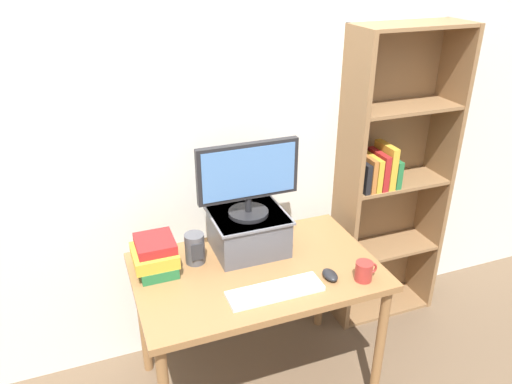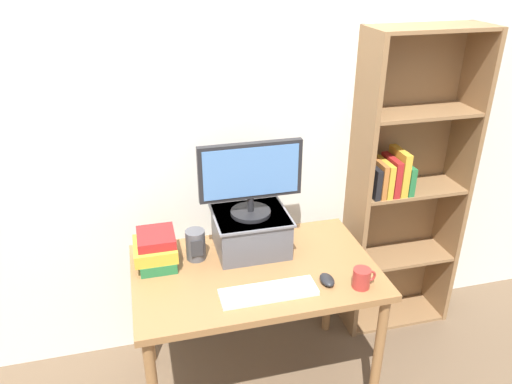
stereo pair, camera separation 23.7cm
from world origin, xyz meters
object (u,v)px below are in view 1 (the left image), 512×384
computer_mouse (330,275)px  coffee_mug (364,271)px  desk (257,283)px  book_stack (155,255)px  riser_box (249,231)px  bookshelf_unit (389,179)px  keyboard (275,291)px  desk_speaker (195,248)px  computer_monitor (248,177)px

computer_mouse → coffee_mug: (0.15, -0.07, 0.03)m
desk → book_stack: bearing=159.8°
desk → riser_box: bearing=82.8°
riser_box → book_stack: size_ratio=1.53×
book_stack → bookshelf_unit: bearing=7.7°
keyboard → desk_speaker: (-0.28, 0.38, 0.07)m
computer_monitor → book_stack: bearing=-178.8°
desk → computer_monitor: 0.54m
computer_monitor → bookshelf_unit: bearing=10.9°
bookshelf_unit → coffee_mug: size_ratio=16.14×
book_stack → keyboard: bearing=-38.9°
bookshelf_unit → computer_mouse: 0.91m
bookshelf_unit → computer_mouse: (-0.70, -0.57, -0.15)m
desk → bookshelf_unit: bearing=20.3°
keyboard → book_stack: (-0.48, 0.38, 0.07)m
desk → keyboard: 0.24m
riser_box → desk: bearing=-97.2°
desk → book_stack: size_ratio=4.78×
riser_box → computer_mouse: riser_box is taller
riser_box → desk_speaker: bearing=-176.5°
coffee_mug → book_stack: bearing=154.5°
computer_mouse → coffee_mug: bearing=-24.6°
bookshelf_unit → keyboard: size_ratio=4.12×
keyboard → computer_mouse: computer_mouse is taller
riser_box → coffee_mug: 0.62m
riser_box → desk_speaker: riser_box is taller
bookshelf_unit → coffee_mug: bearing=-131.0°
riser_box → coffee_mug: riser_box is taller
computer_monitor → computer_mouse: bearing=-53.7°
computer_mouse → desk_speaker: bearing=147.5°
desk → book_stack: book_stack is taller
keyboard → desk_speaker: 0.47m
bookshelf_unit → book_stack: 1.48m
riser_box → keyboard: 0.41m
keyboard → riser_box: bearing=88.0°
desk → keyboard: bearing=-87.4°
riser_box → coffee_mug: size_ratio=3.34×
keyboard → coffee_mug: bearing=-6.8°
computer_monitor → computer_mouse: size_ratio=4.99×
desk → coffee_mug: bearing=-30.6°
desk → keyboard: keyboard is taller
computer_mouse → book_stack: book_stack is taller
desk → keyboard: size_ratio=2.67×
computer_monitor → desk: bearing=-97.3°
book_stack → desk_speaker: size_ratio=1.57×
desk → book_stack: 0.53m
computer_monitor → book_stack: size_ratio=2.06×
computer_monitor → computer_mouse: (0.28, -0.38, -0.40)m
bookshelf_unit → keyboard: (-0.99, -0.58, -0.15)m
book_stack → coffee_mug: (0.91, -0.44, -0.03)m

